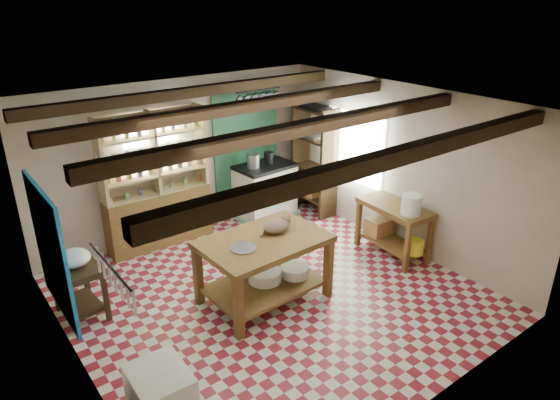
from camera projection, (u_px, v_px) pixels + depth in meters
floor at (272, 295)px, 6.83m from camera, size 5.00×5.00×0.02m
ceiling at (271, 106)px, 5.81m from camera, size 5.00×5.00×0.02m
wall_back at (181, 159)px, 8.15m from camera, size 5.00×0.04×2.60m
wall_front at (436, 298)px, 4.49m from camera, size 5.00×0.04×2.60m
wall_left at (68, 270)px, 4.93m from camera, size 0.04×5.00×2.60m
wall_right at (402, 168)px, 7.71m from camera, size 0.04×5.00×2.60m
ceiling_beams at (271, 117)px, 5.86m from camera, size 5.00×3.80×0.15m
blue_wall_patch at (51, 252)px, 5.69m from camera, size 0.04×1.40×1.60m
green_wall_patch at (246, 148)px, 8.85m from camera, size 1.30×0.04×2.30m
window_back at (151, 141)px, 7.70m from camera, size 0.90×0.02×0.80m
window_right at (355, 147)px, 8.39m from camera, size 0.02×1.30×1.20m
utensil_rail at (111, 278)px, 3.90m from camera, size 0.06×0.90×0.28m
pot_rack at (259, 100)px, 8.17m from camera, size 0.86×0.12×0.36m
shelving_unit at (156, 181)px, 7.79m from camera, size 1.70×0.34×2.20m
tall_rack at (314, 160)px, 9.03m from camera, size 0.40×0.86×2.00m
work_table at (264, 269)px, 6.57m from camera, size 1.63×1.11×0.91m
stove at (265, 191)px, 9.00m from camera, size 1.06×0.75×1.00m
prep_table at (80, 291)px, 6.27m from camera, size 0.56×0.76×0.73m
right_counter at (393, 230)px, 7.73m from camera, size 0.66×1.20×0.83m
cat at (276, 226)px, 6.54m from camera, size 0.43×0.36×0.17m
steel_tray at (243, 248)px, 6.15m from camera, size 0.34×0.34×0.02m
basin_large at (265, 275)px, 6.69m from camera, size 0.46×0.46×0.16m
basin_small at (295, 271)px, 6.82m from camera, size 0.40×0.40×0.14m
kettle_left at (253, 161)px, 8.61m from camera, size 0.23×0.23×0.25m
kettle_right at (269, 158)px, 8.83m from camera, size 0.18×0.18×0.21m
enamel_bowl at (74, 258)px, 6.09m from camera, size 0.43×0.43×0.20m
white_bucket at (411, 205)px, 7.22m from camera, size 0.31×0.31×0.30m
wicker_basket at (379, 226)px, 7.99m from camera, size 0.41×0.33×0.27m
yellow_tub at (414, 247)px, 7.42m from camera, size 0.30×0.30×0.20m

